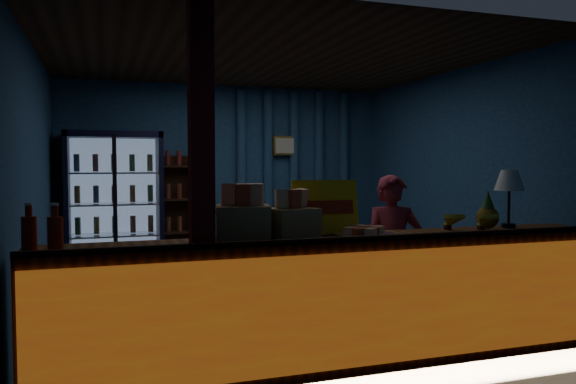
% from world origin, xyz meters
% --- Properties ---
extents(ground, '(4.60, 4.60, 0.00)m').
position_xyz_m(ground, '(0.00, 0.00, 0.00)').
color(ground, '#515154').
rests_on(ground, ground).
extents(room_walls, '(4.60, 4.60, 4.60)m').
position_xyz_m(room_walls, '(0.00, 0.00, 1.57)').
color(room_walls, navy).
rests_on(room_walls, ground).
extents(counter, '(4.40, 0.57, 0.99)m').
position_xyz_m(counter, '(0.00, -1.91, 0.48)').
color(counter, brown).
rests_on(counter, ground).
extents(support_post, '(0.16, 0.16, 2.60)m').
position_xyz_m(support_post, '(-1.05, -1.90, 1.30)').
color(support_post, maroon).
rests_on(support_post, ground).
extents(beverage_cooler, '(1.20, 0.62, 1.90)m').
position_xyz_m(beverage_cooler, '(-1.55, 1.92, 0.93)').
color(beverage_cooler, black).
rests_on(beverage_cooler, ground).
extents(bottle_shelf, '(0.50, 0.28, 1.60)m').
position_xyz_m(bottle_shelf, '(-0.70, 2.06, 0.79)').
color(bottle_shelf, '#351910').
rests_on(bottle_shelf, ground).
extents(curtain_folds, '(1.74, 0.14, 2.50)m').
position_xyz_m(curtain_folds, '(1.00, 2.14, 1.30)').
color(curtain_folds, navy).
rests_on(curtain_folds, room_walls).
extents(framed_picture, '(0.36, 0.04, 0.28)m').
position_xyz_m(framed_picture, '(0.85, 2.10, 1.75)').
color(framed_picture, gold).
rests_on(framed_picture, room_walls).
extents(shopkeeper, '(0.59, 0.49, 1.40)m').
position_xyz_m(shopkeeper, '(0.72, -1.36, 0.70)').
color(shopkeeper, '#9A2A3A').
rests_on(shopkeeper, ground).
extents(green_chair, '(0.56, 0.58, 0.52)m').
position_xyz_m(green_chair, '(1.73, 1.28, 0.26)').
color(green_chair, '#5CB96F').
rests_on(green_chair, ground).
extents(side_table, '(0.57, 0.48, 0.53)m').
position_xyz_m(side_table, '(1.21, 1.43, 0.23)').
color(side_table, '#351910').
rests_on(side_table, ground).
extents(yellow_sign, '(0.53, 0.14, 0.42)m').
position_xyz_m(yellow_sign, '(-0.06, -1.70, 1.16)').
color(yellow_sign, yellow).
rests_on(yellow_sign, counter).
extents(soda_bottles, '(0.25, 0.17, 0.30)m').
position_xyz_m(soda_bottles, '(-2.05, -1.96, 1.07)').
color(soda_bottles, '#AF220B').
rests_on(soda_bottles, counter).
extents(snack_box_left, '(0.43, 0.38, 0.40)m').
position_xyz_m(snack_box_left, '(-0.74, -1.81, 1.09)').
color(snack_box_left, '#A88251').
rests_on(snack_box_left, counter).
extents(snack_box_centre, '(0.39, 0.34, 0.36)m').
position_xyz_m(snack_box_centre, '(-0.37, -1.82, 1.08)').
color(snack_box_centre, '#A88251').
rests_on(snack_box_centre, counter).
extents(pastry_tray, '(0.46, 0.46, 0.07)m').
position_xyz_m(pastry_tray, '(0.17, -1.92, 0.98)').
color(pastry_tray, silver).
rests_on(pastry_tray, counter).
extents(banana_bunches, '(0.47, 0.29, 0.16)m').
position_xyz_m(banana_bunches, '(1.13, -1.84, 1.03)').
color(banana_bunches, gold).
rests_on(banana_bunches, counter).
extents(table_lamp, '(0.25, 0.25, 0.49)m').
position_xyz_m(table_lamp, '(1.57, -1.80, 1.33)').
color(table_lamp, black).
rests_on(table_lamp, counter).
extents(pineapple, '(0.18, 0.18, 0.31)m').
position_xyz_m(pineapple, '(1.31, -1.86, 1.08)').
color(pineapple, '#886118').
rests_on(pineapple, counter).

